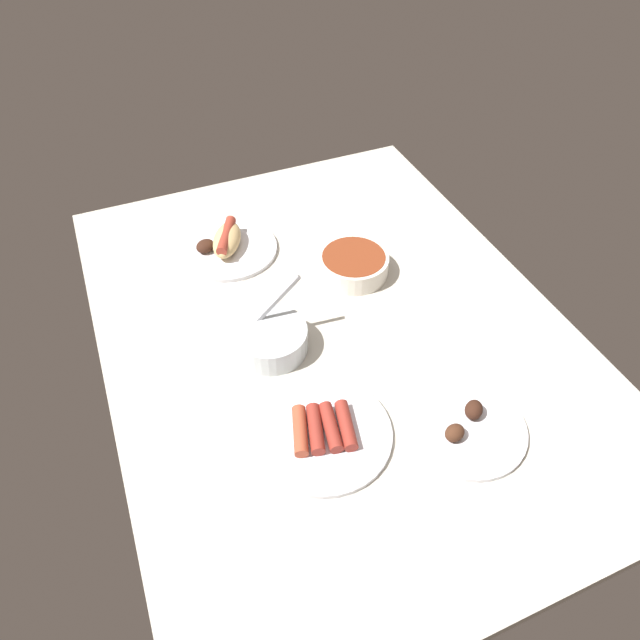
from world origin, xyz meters
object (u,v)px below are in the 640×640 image
Objects in this scene: bowl_chili at (353,264)px; plate_grilled_meat at (466,426)px; bowl_coleslaw at (271,338)px; plate_sausages at (323,432)px; plate_hotdog_assembled at (227,245)px.

bowl_chili is 0.75× the size of plate_grilled_meat.
bowl_chili is (14.17, -24.06, -0.29)cm from bowl_coleslaw.
plate_grilled_meat reaches higher than plate_sausages.
bowl_chili is at bearing -127.65° from plate_hotdog_assembled.
bowl_coleslaw is at bearing 120.50° from bowl_chili.
bowl_chili is 44.58cm from plate_grilled_meat.
bowl_coleslaw is at bearing 39.23° from plate_grilled_meat.
plate_hotdog_assembled is 67.33cm from plate_grilled_meat.
bowl_chili is at bearing -31.83° from plate_sausages.
plate_hotdog_assembled is at bearing 1.21° from plate_sausages.
bowl_coleslaw is 0.95× the size of bowl_chili.
bowl_chili is 0.65× the size of plate_sausages.
plate_hotdog_assembled is 54.46cm from plate_sausages.
bowl_coleslaw is 22.18cm from plate_sausages.
bowl_coleslaw is at bearing 179.24° from plate_hotdog_assembled.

